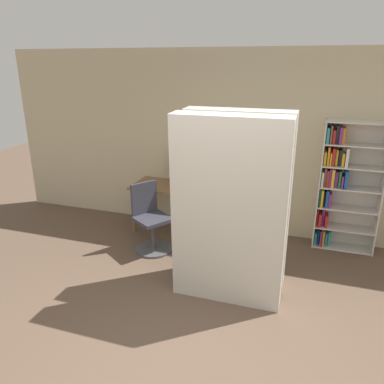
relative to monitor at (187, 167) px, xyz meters
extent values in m
plane|color=brown|center=(0.96, -2.99, -0.97)|extent=(16.00, 16.00, 0.00)
cube|color=#C6B793|center=(0.96, 0.16, 0.38)|extent=(8.00, 0.06, 2.70)
cube|color=brown|center=(-0.04, -0.20, -0.26)|extent=(1.47, 0.65, 0.03)
cylinder|color=brown|center=(-0.71, -0.46, -0.62)|extent=(0.05, 0.05, 0.69)
cylinder|color=brown|center=(0.64, -0.46, -0.62)|extent=(0.05, 0.05, 0.69)
cylinder|color=brown|center=(-0.71, 0.07, -0.62)|extent=(0.05, 0.05, 0.69)
cylinder|color=brown|center=(0.64, 0.07, -0.62)|extent=(0.05, 0.05, 0.69)
cylinder|color=black|center=(0.00, 0.00, -0.24)|extent=(0.22, 0.22, 0.02)
cylinder|color=black|center=(0.00, 0.00, -0.18)|extent=(0.04, 0.04, 0.11)
cube|color=black|center=(0.00, 0.00, 0.03)|extent=(0.56, 0.02, 0.33)
cube|color=black|center=(0.00, 0.00, 0.03)|extent=(0.53, 0.03, 0.31)
cylinder|color=#4C4C51|center=(-0.17, -0.94, -0.96)|extent=(0.52, 0.52, 0.03)
cylinder|color=#4C4C51|center=(-0.17, -0.94, -0.73)|extent=(0.05, 0.05, 0.42)
cube|color=#33333D|center=(-0.17, -0.94, -0.50)|extent=(0.61, 0.61, 0.05)
cube|color=#33333D|center=(-0.34, -0.83, -0.25)|extent=(0.25, 0.35, 0.45)
cube|color=beige|center=(1.94, -0.03, -0.08)|extent=(0.02, 0.32, 1.79)
cube|color=beige|center=(2.73, -0.03, -0.08)|extent=(0.02, 0.32, 1.79)
cube|color=beige|center=(2.34, 0.12, -0.08)|extent=(0.80, 0.02, 1.79)
cube|color=beige|center=(2.34, -0.03, -0.96)|extent=(0.77, 0.28, 0.02)
cube|color=beige|center=(2.34, -0.03, -0.67)|extent=(0.77, 0.28, 0.02)
cube|color=beige|center=(2.34, -0.03, -0.37)|extent=(0.77, 0.28, 0.02)
cube|color=beige|center=(2.34, -0.03, -0.08)|extent=(0.77, 0.28, 0.02)
cube|color=beige|center=(2.34, -0.03, 0.22)|extent=(0.77, 0.28, 0.02)
cube|color=beige|center=(2.34, -0.03, 0.51)|extent=(0.77, 0.28, 0.02)
cube|color=beige|center=(2.34, -0.03, 0.81)|extent=(0.77, 0.28, 0.02)
cube|color=teal|center=(1.98, -0.02, -0.86)|extent=(0.03, 0.19, 0.18)
cube|color=#1E4C9E|center=(2.02, -0.01, -0.85)|extent=(0.02, 0.16, 0.21)
cube|color=#7A2D84|center=(2.05, -0.06, -0.84)|extent=(0.02, 0.19, 0.23)
cube|color=orange|center=(2.08, -0.06, -0.84)|extent=(0.03, 0.21, 0.23)
cube|color=teal|center=(2.12, -0.03, -0.86)|extent=(0.03, 0.18, 0.19)
cube|color=teal|center=(2.16, 0.01, -0.85)|extent=(0.03, 0.19, 0.21)
cube|color=red|center=(1.97, -0.01, -0.54)|extent=(0.02, 0.23, 0.24)
cube|color=red|center=(2.01, -0.07, -0.56)|extent=(0.04, 0.20, 0.19)
cube|color=#7A2D84|center=(2.05, 0.02, -0.54)|extent=(0.04, 0.19, 0.24)
cube|color=red|center=(2.09, -0.04, -0.57)|extent=(0.04, 0.20, 0.17)
cube|color=teal|center=(1.97, 0.00, -0.24)|extent=(0.02, 0.20, 0.24)
cube|color=gold|center=(2.00, -0.07, -0.24)|extent=(0.03, 0.19, 0.25)
cube|color=#232328|center=(2.03, 0.00, -0.26)|extent=(0.02, 0.16, 0.20)
cube|color=#1E4C9E|center=(2.07, -0.03, -0.25)|extent=(0.04, 0.21, 0.23)
cube|color=#7A2D84|center=(2.11, -0.03, -0.26)|extent=(0.03, 0.21, 0.20)
cube|color=silver|center=(1.98, -0.04, 0.03)|extent=(0.03, 0.24, 0.20)
cube|color=brown|center=(2.01, -0.02, 0.06)|extent=(0.03, 0.24, 0.25)
cube|color=red|center=(2.04, -0.07, 0.05)|extent=(0.03, 0.16, 0.23)
cube|color=#7A2D84|center=(2.07, -0.04, 0.06)|extent=(0.03, 0.19, 0.25)
cube|color=gold|center=(2.11, -0.06, 0.06)|extent=(0.04, 0.20, 0.25)
cube|color=#7A2D84|center=(2.15, -0.01, 0.04)|extent=(0.04, 0.20, 0.21)
cube|color=#287A38|center=(2.20, -0.02, 0.05)|extent=(0.03, 0.22, 0.23)
cube|color=#7A2D84|center=(2.23, -0.05, 0.02)|extent=(0.02, 0.21, 0.17)
cube|color=#1E4C9E|center=(2.27, -0.05, 0.05)|extent=(0.04, 0.24, 0.24)
cube|color=gold|center=(1.98, -0.02, 0.32)|extent=(0.03, 0.24, 0.18)
cube|color=orange|center=(2.02, -0.06, 0.35)|extent=(0.03, 0.19, 0.25)
cube|color=gold|center=(2.05, -0.05, 0.32)|extent=(0.02, 0.21, 0.18)
cube|color=red|center=(2.08, -0.02, 0.34)|extent=(0.04, 0.23, 0.23)
cube|color=gold|center=(2.13, -0.01, 0.33)|extent=(0.03, 0.16, 0.21)
cube|color=#232328|center=(2.17, 0.00, 0.33)|extent=(0.04, 0.19, 0.21)
cube|color=gold|center=(2.21, -0.02, 0.31)|extent=(0.03, 0.19, 0.17)
cube|color=silver|center=(2.25, -0.06, 0.35)|extent=(0.04, 0.21, 0.25)
cube|color=teal|center=(1.98, -0.05, 0.63)|extent=(0.03, 0.22, 0.21)
cube|color=brown|center=(2.02, -0.03, 0.64)|extent=(0.02, 0.23, 0.24)
cube|color=red|center=(2.06, -0.04, 0.61)|extent=(0.03, 0.18, 0.18)
cube|color=#232328|center=(2.10, -0.04, 0.64)|extent=(0.04, 0.16, 0.24)
cube|color=#7A2D84|center=(2.14, -0.04, 0.63)|extent=(0.03, 0.23, 0.22)
cube|color=orange|center=(2.17, -0.01, 0.63)|extent=(0.03, 0.22, 0.21)
cube|color=beige|center=(1.05, -1.72, 0.05)|extent=(1.18, 0.31, 2.04)
cube|color=beige|center=(1.63, -1.72, 0.05)|extent=(0.01, 0.32, 2.00)
cube|color=beige|center=(1.05, -1.33, 0.05)|extent=(1.18, 0.30, 2.04)
cube|color=beige|center=(1.63, -1.33, 0.05)|extent=(0.01, 0.31, 2.00)
camera|label=1|loc=(1.81, -5.24, 1.54)|focal=35.00mm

